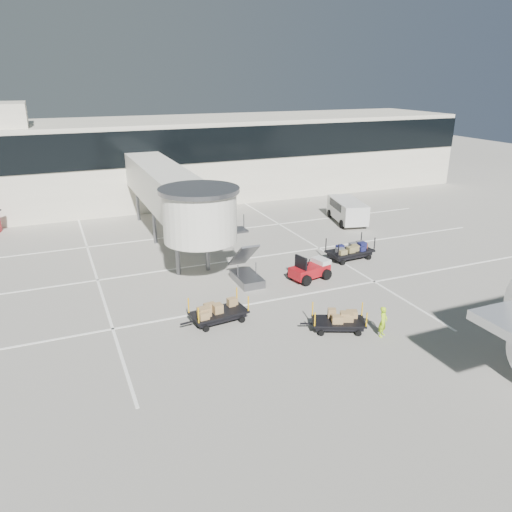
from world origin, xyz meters
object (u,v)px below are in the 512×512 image
object	(u,v)px
baggage_tug	(310,270)
box_cart_far	(218,313)
minivan	(347,209)
box_cart_near	(338,322)
ground_worker	(383,322)
suitcase_cart	(349,252)

from	to	relation	value
baggage_tug	box_cart_far	size ratio (longest dim) A/B	0.76
minivan	baggage_tug	bearing A→B (deg)	-118.44
box_cart_far	minivan	bearing A→B (deg)	33.29
minivan	box_cart_near	bearing A→B (deg)	-110.36
box_cart_near	ground_worker	xyz separation A→B (m)	(1.76, -1.34, 0.29)
ground_worker	minivan	distance (m)	20.61
baggage_tug	suitcase_cart	world-z (taller)	baggage_tug
baggage_tug	minivan	bearing A→B (deg)	35.46
box_cart_near	box_cart_far	size ratio (longest dim) A/B	0.89
baggage_tug	suitcase_cart	bearing A→B (deg)	13.68
box_cart_near	box_cart_far	distance (m)	6.18
baggage_tug	ground_worker	world-z (taller)	baggage_tug
suitcase_cart	box_cart_near	size ratio (longest dim) A/B	1.24
box_cart_far	ground_worker	world-z (taller)	ground_worker
minivan	suitcase_cart	bearing A→B (deg)	-108.04
box_cart_far	ground_worker	bearing A→B (deg)	-39.11
box_cart_far	ground_worker	xyz separation A→B (m)	(7.04, -4.53, 0.24)
box_cart_near	minivan	world-z (taller)	minivan
suitcase_cart	box_cart_far	size ratio (longest dim) A/B	1.10
ground_worker	box_cart_near	bearing A→B (deg)	110.41
baggage_tug	minivan	distance (m)	13.92
suitcase_cart	box_cart_far	distance (m)	12.76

